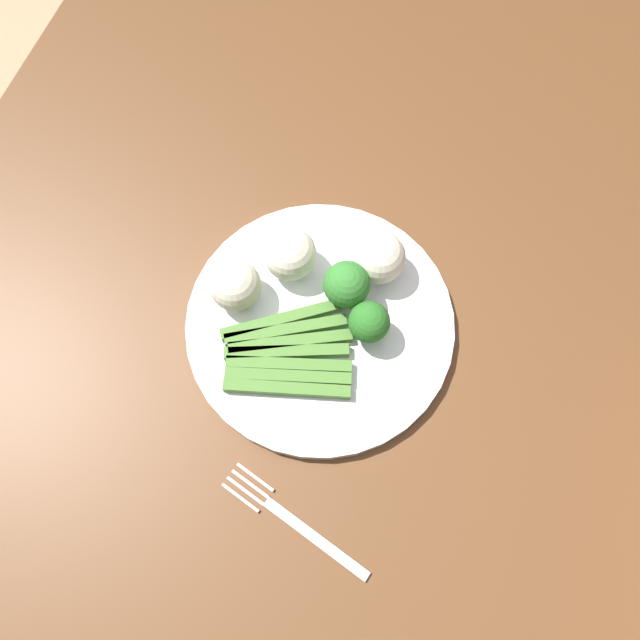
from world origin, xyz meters
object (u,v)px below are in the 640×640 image
plate (320,324)px  broccoli_front_left (369,322)px  dining_table (312,327)px  cauliflower_front (379,257)px  cauliflower_right (235,285)px  asparagus_bundle (287,354)px  broccoli_back_right (347,285)px  cauliflower_outer_edge (290,254)px  fork (294,522)px

plate → broccoli_front_left: bearing=-84.5°
dining_table → cauliflower_front: 0.16m
plate → cauliflower_right: cauliflower_right is taller
cauliflower_right → broccoli_front_left: bearing=-88.0°
asparagus_bundle → broccoli_back_right: (0.08, -0.04, 0.03)m
cauliflower_right → cauliflower_front: 0.15m
cauliflower_front → cauliflower_outer_edge: 0.09m
cauliflower_right → asparagus_bundle: bearing=-122.3°
cauliflower_front → asparagus_bundle: bearing=154.9°
asparagus_bundle → cauliflower_outer_edge: cauliflower_outer_edge is taller
cauliflower_outer_edge → fork: cauliflower_outer_edge is taller
broccoli_front_left → cauliflower_outer_edge: bearing=65.4°
broccoli_back_right → cauliflower_front: bearing=-26.5°
cauliflower_front → cauliflower_outer_edge: (-0.03, 0.09, -0.00)m
broccoli_front_left → plate: bearing=95.5°
asparagus_bundle → broccoli_back_right: size_ratio=2.53×
plate → cauliflower_right: size_ratio=5.21×
dining_table → plate: bearing=-144.3°
dining_table → cauliflower_right: cauliflower_right is taller
fork → plate: bearing=-61.7°
cauliflower_front → fork: (-0.28, -0.00, -0.04)m
cauliflower_right → cauliflower_outer_edge: (0.05, -0.04, 0.00)m
broccoli_front_left → fork: broccoli_front_left is taller
dining_table → fork: 0.26m
fork → broccoli_back_right: bearing=-67.5°
broccoli_back_right → cauliflower_right: 0.12m
cauliflower_right → cauliflower_outer_edge: 0.07m
broccoli_front_left → cauliflower_front: cauliflower_front is taller
cauliflower_front → plate: bearing=153.9°
dining_table → cauliflower_outer_edge: cauliflower_outer_edge is taller
broccoli_back_right → plate: bearing=154.3°
dining_table → cauliflower_front: cauliflower_front is taller
cauliflower_right → cauliflower_front: size_ratio=0.96×
cauliflower_right → cauliflower_front: (0.08, -0.13, 0.00)m
dining_table → plate: plate is taller
plate → cauliflower_front: (0.08, -0.04, 0.04)m
broccoli_back_right → fork: bearing=-173.8°
plate → broccoli_front_left: (0.00, -0.05, 0.04)m
broccoli_back_right → cauliflower_right: (-0.04, 0.11, -0.01)m
asparagus_bundle → cauliflower_front: cauliflower_front is taller
plate → cauliflower_outer_edge: cauliflower_outer_edge is taller
dining_table → fork: size_ratio=8.40×
cauliflower_right → cauliflower_front: cauliflower_front is taller
asparagus_bundle → broccoli_back_right: broccoli_back_right is taller
cauliflower_right → cauliflower_front: bearing=-59.2°
broccoli_front_left → cauliflower_right: cauliflower_right is taller
dining_table → broccoli_back_right: (0.01, -0.04, 0.15)m
broccoli_front_left → fork: (-0.20, 0.01, -0.04)m
dining_table → broccoli_back_right: bearing=-81.0°
plate → broccoli_back_right: 0.06m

